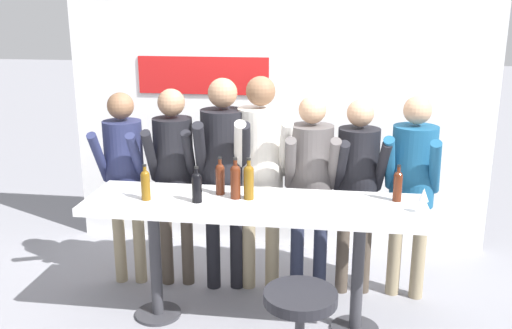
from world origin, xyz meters
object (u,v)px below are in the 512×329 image
object	(u,v)px
person_far_left	(124,167)
person_right	(358,176)
person_far_right	(412,176)
person_center_left	(224,162)
wine_bottle_2	(220,177)
person_left	(174,166)
bar_stool	(300,325)
wine_bottle_5	(398,185)
wine_bottle_1	(197,186)
wine_bottle_0	(145,184)
person_center	(261,161)
wine_bottle_4	(249,180)
wine_bottle_3	(235,180)
person_center_right	(311,174)
tasting_table	(254,219)
wine_glass_0	(424,196)

from	to	relation	value
person_far_left	person_right	xyz separation A→B (m)	(1.94, 0.08, -0.02)
person_far_left	person_far_right	bearing A→B (deg)	-2.71
person_center_left	wine_bottle_2	world-z (taller)	person_center_left
person_left	bar_stool	bearing A→B (deg)	-55.07
person_left	wine_bottle_5	size ratio (longest dim) A/B	6.31
bar_stool	wine_bottle_1	xyz separation A→B (m)	(-0.80, 0.67, 0.66)
person_far_left	wine_bottle_0	size ratio (longest dim) A/B	6.27
person_far_left	person_center	bearing A→B (deg)	-1.36
person_far_right	wine_bottle_4	size ratio (longest dim) A/B	5.41
wine_bottle_1	wine_bottle_3	xyz separation A→B (m)	(0.26, 0.12, 0.02)
person_center	wine_bottle_0	xyz separation A→B (m)	(-0.76, -0.66, -0.02)
person_far_right	person_left	bearing A→B (deg)	-166.88
person_center_right	wine_bottle_1	size ratio (longest dim) A/B	6.30
tasting_table	person_left	size ratio (longest dim) A/B	1.44
wine_bottle_2	wine_bottle_5	bearing A→B (deg)	1.24
person_far_left	person_far_right	xyz separation A→B (m)	(2.37, 0.08, -0.00)
person_center_right	wine_bottle_5	bearing A→B (deg)	-37.47
bar_stool	wine_glass_0	size ratio (longest dim) A/B	3.88
person_far_left	person_left	bearing A→B (deg)	-1.29
bar_stool	wine_bottle_0	distance (m)	1.51
person_far_left	person_center	xyz separation A→B (m)	(1.15, 0.06, 0.08)
wine_bottle_1	wine_bottle_2	xyz separation A→B (m)	(0.13, 0.20, 0.01)
tasting_table	wine_bottle_2	bearing A→B (deg)	155.76
person_left	person_far_left	bearing A→B (deg)	176.36
person_far_left	person_center_right	xyz separation A→B (m)	(1.57, 0.05, -0.01)
person_center_left	person_center	world-z (taller)	person_center
person_center_left	person_left	bearing A→B (deg)	169.45
person_far_left	person_center_right	distance (m)	1.57
person_left	person_center	bearing A→B (deg)	-3.74
wine_bottle_5	person_left	bearing A→B (deg)	167.63
tasting_table	wine_bottle_1	world-z (taller)	wine_bottle_1
person_far_right	wine_bottle_0	size ratio (longest dim) A/B	6.31
person_far_right	wine_bottle_0	distance (m)	2.10
person_right	wine_bottle_2	size ratio (longest dim) A/B	5.73
person_far_left	wine_bottle_1	size ratio (longest dim) A/B	6.30
person_far_left	person_far_right	size ratio (longest dim) A/B	0.99
tasting_table	wine_bottle_5	world-z (taller)	wine_bottle_5
person_right	wine_bottle_0	size ratio (longest dim) A/B	6.17
person_right	wine_bottle_4	size ratio (longest dim) A/B	5.29
person_center	person_right	bearing A→B (deg)	-10.51
bar_stool	wine_bottle_4	world-z (taller)	wine_bottle_4
wine_bottle_1	wine_bottle_2	distance (m)	0.24
person_left	wine_bottle_1	size ratio (longest dim) A/B	6.43
tasting_table	wine_bottle_3	size ratio (longest dim) A/B	7.99
person_center_left	person_center	bearing A→B (deg)	1.11
bar_stool	person_center_right	distance (m)	1.43
bar_stool	person_far_right	size ratio (longest dim) A/B	0.40
person_far_left	tasting_table	bearing A→B (deg)	-28.34
bar_stool	person_center_right	size ratio (longest dim) A/B	0.41
tasting_table	wine_bottle_4	size ratio (longest dim) A/B	7.92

